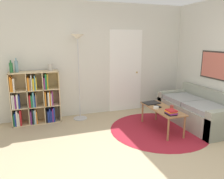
# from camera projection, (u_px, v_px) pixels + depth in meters

# --- Properties ---
(ground_plane) EXTENTS (14.00, 14.00, 0.00)m
(ground_plane) POSITION_uv_depth(u_px,v_px,m) (157.00, 171.00, 3.01)
(ground_plane) COLOR tan
(wall_back) EXTENTS (7.29, 0.11, 2.60)m
(wall_back) POSITION_uv_depth(u_px,v_px,m) (102.00, 60.00, 5.18)
(wall_back) COLOR silver
(wall_back) RESTS_ON ground_plane
(wall_right) EXTENTS (0.08, 5.65, 2.60)m
(wall_right) POSITION_uv_depth(u_px,v_px,m) (216.00, 62.00, 4.64)
(wall_right) COLOR silver
(wall_right) RESTS_ON ground_plane
(rug) EXTENTS (1.95, 1.95, 0.01)m
(rug) POSITION_uv_depth(u_px,v_px,m) (159.00, 129.00, 4.40)
(rug) COLOR maroon
(rug) RESTS_ON ground_plane
(bookshelf) EXTENTS (0.99, 0.34, 1.12)m
(bookshelf) POSITION_uv_depth(u_px,v_px,m) (35.00, 99.00, 4.65)
(bookshelf) COLOR beige
(bookshelf) RESTS_ON ground_plane
(floor_lamp) EXTENTS (0.31, 0.31, 1.88)m
(floor_lamp) POSITION_uv_depth(u_px,v_px,m) (78.00, 52.00, 4.66)
(floor_lamp) COLOR #B7B7BC
(floor_lamp) RESTS_ON ground_plane
(couch) EXTENTS (0.86, 1.73, 0.72)m
(couch) POSITION_uv_depth(u_px,v_px,m) (198.00, 111.00, 4.68)
(couch) COLOR gray
(couch) RESTS_ON ground_plane
(coffee_table) EXTENTS (0.42, 1.06, 0.45)m
(coffee_table) POSITION_uv_depth(u_px,v_px,m) (162.00, 111.00, 4.32)
(coffee_table) COLOR #996B42
(coffee_table) RESTS_ON ground_plane
(laptop) EXTENTS (0.36, 0.28, 0.02)m
(laptop) POSITION_uv_depth(u_px,v_px,m) (151.00, 103.00, 4.63)
(laptop) COLOR black
(laptop) RESTS_ON coffee_table
(bowl) EXTENTS (0.10, 0.10, 0.04)m
(bowl) POSITION_uv_depth(u_px,v_px,m) (156.00, 107.00, 4.27)
(bowl) COLOR silver
(bowl) RESTS_ON coffee_table
(book_stack_on_table) EXTENTS (0.16, 0.20, 0.09)m
(book_stack_on_table) POSITION_uv_depth(u_px,v_px,m) (171.00, 112.00, 3.93)
(book_stack_on_table) COLOR black
(book_stack_on_table) RESTS_ON coffee_table
(cup) EXTENTS (0.07, 0.07, 0.08)m
(cup) POSITION_uv_depth(u_px,v_px,m) (172.00, 107.00, 4.24)
(cup) COLOR #A33D33
(cup) RESTS_ON coffee_table
(remote) EXTENTS (0.06, 0.17, 0.02)m
(remote) POSITION_uv_depth(u_px,v_px,m) (158.00, 106.00, 4.39)
(remote) COLOR black
(remote) RESTS_ON coffee_table
(bottle_left) EXTENTS (0.07, 0.07, 0.25)m
(bottle_left) POSITION_uv_depth(u_px,v_px,m) (11.00, 67.00, 4.34)
(bottle_left) COLOR #236633
(bottle_left) RESTS_ON bookshelf
(bottle_middle) EXTENTS (0.07, 0.07, 0.28)m
(bottle_middle) POSITION_uv_depth(u_px,v_px,m) (16.00, 66.00, 4.39)
(bottle_middle) COLOR #6B93A3
(bottle_middle) RESTS_ON bookshelf
(vase_on_shelf) EXTENTS (0.10, 0.10, 0.15)m
(vase_on_shelf) POSITION_uv_depth(u_px,v_px,m) (50.00, 67.00, 4.62)
(vase_on_shelf) COLOR #B7B2A8
(vase_on_shelf) RESTS_ON bookshelf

